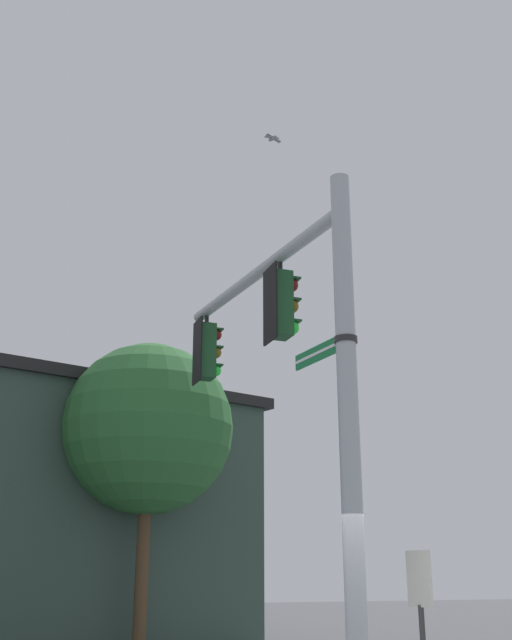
# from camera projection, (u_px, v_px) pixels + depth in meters

# --- Properties ---
(signal_pole) EXTENTS (0.27, 0.27, 7.09)m
(signal_pole) POSITION_uv_depth(u_px,v_px,m) (349.00, 429.00, 9.54)
(signal_pole) COLOR #ADB2B7
(signal_pole) RESTS_ON ground
(mast_arm) EXTENTS (5.11, 0.77, 0.20)m
(mast_arm) POSITION_uv_depth(u_px,v_px,m) (257.00, 274.00, 12.66)
(mast_arm) COLOR #ADB2B7
(traffic_light_nearest_pole) EXTENTS (0.54, 0.49, 1.31)m
(traffic_light_nearest_pole) POSITION_uv_depth(u_px,v_px,m) (282.00, 305.00, 11.75)
(traffic_light_nearest_pole) COLOR black
(traffic_light_mid_inner) EXTENTS (0.54, 0.49, 1.31)m
(traffic_light_mid_inner) POSITION_uv_depth(u_px,v_px,m) (207.00, 351.00, 14.23)
(traffic_light_mid_inner) COLOR black
(street_name_sign) EXTENTS (1.45, 0.32, 0.22)m
(street_name_sign) POSITION_uv_depth(u_px,v_px,m) (330.00, 347.00, 10.23)
(street_name_sign) COLOR #147238
(bird_flying) EXTENTS (0.24, 0.39, 0.10)m
(bird_flying) POSITION_uv_depth(u_px,v_px,m) (273.00, 138.00, 14.78)
(bird_flying) COLOR gray
(tree_by_storefront) EXTENTS (4.15, 4.15, 7.26)m
(tree_by_storefront) POSITION_uv_depth(u_px,v_px,m) (148.00, 429.00, 18.55)
(tree_by_storefront) COLOR #4C3823
(tree_by_storefront) RESTS_ON ground
(historical_marker) EXTENTS (0.60, 0.08, 2.13)m
(historical_marker) POSITION_uv_depth(u_px,v_px,m) (421.00, 605.00, 10.61)
(historical_marker) COLOR #333333
(historical_marker) RESTS_ON ground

